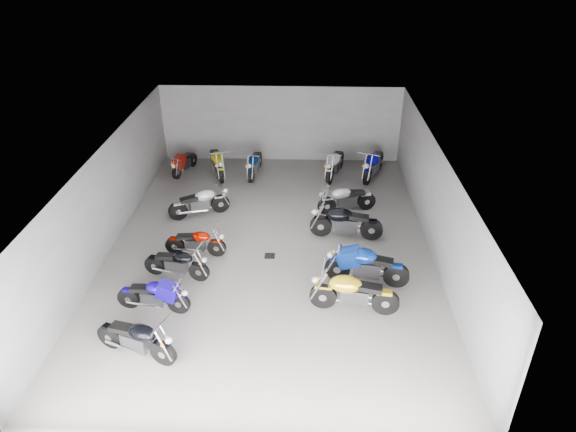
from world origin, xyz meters
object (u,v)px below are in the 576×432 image
drain_grate (270,256)px  motorcycle_right_f (346,199)px  motorcycle_back_b (217,162)px  motorcycle_left_a (136,339)px  motorcycle_left_f (200,202)px  motorcycle_right_e (345,222)px  motorcycle_left_d (196,242)px  motorcycle_back_c (255,163)px  motorcycle_right_c (366,266)px  motorcycle_back_f (374,164)px  motorcycle_left_b (154,295)px  motorcycle_right_b (353,293)px  motorcycle_back_e (335,164)px  motorcycle_back_a (184,163)px  motorcycle_left_c (177,263)px

drain_grate → motorcycle_right_f: bearing=49.1°
motorcycle_back_b → motorcycle_left_a: bearing=70.1°
motorcycle_left_f → motorcycle_right_e: (4.96, -1.27, 0.05)m
motorcycle_left_d → motorcycle_back_c: bearing=171.9°
motorcycle_right_c → motorcycle_back_f: bearing=1.7°
motorcycle_left_b → drain_grate: bearing=140.1°
motorcycle_left_f → motorcycle_back_b: (0.07, 3.36, 0.05)m
motorcycle_left_d → motorcycle_right_e: size_ratio=0.81×
motorcycle_back_c → motorcycle_right_f: bearing=146.8°
motorcycle_left_b → motorcycle_back_f: (6.64, 8.49, 0.09)m
motorcycle_right_f → motorcycle_back_f: (1.27, 2.95, 0.06)m
motorcycle_right_b → motorcycle_back_c: bearing=28.9°
motorcycle_right_b → motorcycle_back_e: bearing=7.8°
motorcycle_right_c → motorcycle_left_a: bearing=128.2°
motorcycle_back_a → motorcycle_back_c: bearing=-164.8°
motorcycle_left_d → motorcycle_back_b: bearing=-173.4°
motorcycle_right_f → motorcycle_left_f: bearing=79.3°
motorcycle_left_a → motorcycle_left_c: (0.25, 3.12, -0.04)m
motorcycle_right_b → motorcycle_right_f: bearing=5.3°
drain_grate → motorcycle_back_a: 7.15m
motorcycle_left_f → motorcycle_right_b: motorcycle_right_b is taller
motorcycle_back_f → motorcycle_right_b: bearing=103.1°
motorcycle_back_c → motorcycle_left_a: bearing=86.9°
motorcycle_right_c → motorcycle_back_b: motorcycle_right_c is taller
motorcycle_left_a → motorcycle_back_f: motorcycle_back_f is taller
motorcycle_right_b → motorcycle_back_f: size_ratio=1.05×
motorcycle_right_f → motorcycle_back_b: bearing=44.2°
motorcycle_right_b → motorcycle_right_e: 3.64m
drain_grate → motorcycle_back_c: (-1.00, 5.87, 0.50)m
motorcycle_left_f → motorcycle_back_a: size_ratio=1.12×
motorcycle_back_c → motorcycle_left_f: bearing=72.2°
motorcycle_right_c → motorcycle_back_e: motorcycle_right_c is taller
motorcycle_back_a → motorcycle_right_f: bearing=171.6°
motorcycle_right_f → motorcycle_right_e: bearing=159.6°
motorcycle_back_b → motorcycle_right_b: bearing=102.3°
motorcycle_left_b → motorcycle_back_c: size_ratio=0.95×
motorcycle_left_c → motorcycle_back_a: (-1.32, 7.15, -0.03)m
motorcycle_back_a → motorcycle_back_b: bearing=-169.7°
drain_grate → motorcycle_back_f: bearing=57.1°
motorcycle_left_c → motorcycle_right_c: size_ratio=0.83×
motorcycle_right_b → motorcycle_back_a: bearing=43.5°
motorcycle_back_a → motorcycle_left_a: bearing=113.2°
motorcycle_left_c → motorcycle_back_a: size_ratio=1.08×
motorcycle_right_f → motorcycle_back_e: motorcycle_back_e is taller
motorcycle_left_d → motorcycle_right_c: bearing=80.2°
motorcycle_right_b → motorcycle_back_f: motorcycle_back_f is taller
motorcycle_right_c → motorcycle_right_e: 2.45m
motorcycle_right_f → motorcycle_back_c: bearing=34.0°
motorcycle_right_c → motorcycle_left_d: bearing=85.9°
motorcycle_left_f → motorcycle_right_b: 6.96m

